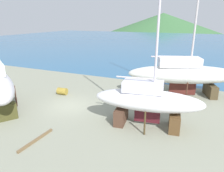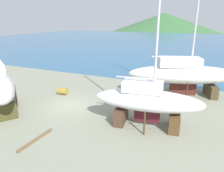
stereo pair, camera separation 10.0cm
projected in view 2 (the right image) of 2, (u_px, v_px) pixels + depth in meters
The scene contains 8 objects.
ground_plane at pixel (44, 121), 15.52m from camera, with size 51.93×51.93×0.00m, color gray.
sea_water at pixel (173, 42), 68.35m from camera, with size 149.96×95.77×0.01m, color #2E6694.
headland_hill at pixel (164, 27), 187.77m from camera, with size 144.02×144.02×24.75m, color #3C6C3C.
sailboat_small_center at pixel (184, 74), 20.16m from camera, with size 11.05×6.22×15.49m.
sailboat_far_slipway at pixel (147, 100), 14.36m from camera, with size 7.73×3.44×13.08m.
worker at pixel (166, 71), 27.05m from camera, with size 0.35×0.49×1.61m.
barrel_tar_black at pixel (63, 91), 20.97m from camera, with size 0.68×0.68×0.95m, color olive.
timber_plank_near at pixel (36, 140), 13.00m from camera, with size 2.83×0.13×0.15m, color brown.
Camera 2 is at (10.36, -13.82, 7.23)m, focal length 33.63 mm.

